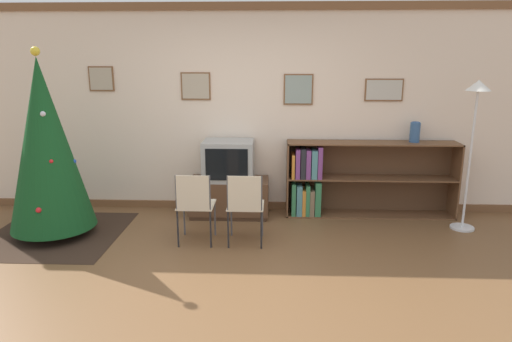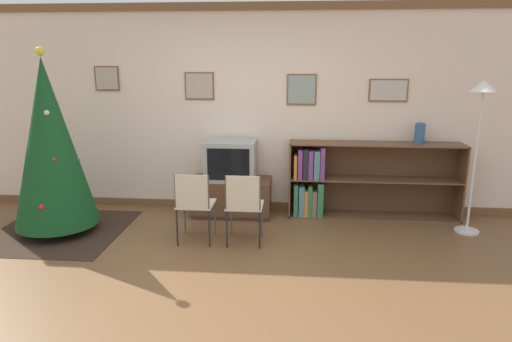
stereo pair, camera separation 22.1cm
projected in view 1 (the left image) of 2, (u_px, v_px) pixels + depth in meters
ground_plane at (230, 281)px, 4.26m from camera, size 24.00×24.00×0.00m
wall_back at (245, 110)px, 6.02m from camera, size 8.47×0.11×2.70m
area_rug at (56, 234)px, 5.38m from camera, size 1.52×1.56×0.01m
christmas_tree at (46, 145)px, 5.12m from camera, size 0.95×0.95×2.14m
tv_console at (229, 197)px, 5.98m from camera, size 1.02×0.51×0.49m
television at (229, 160)px, 5.86m from camera, size 0.64×0.50×0.51m
folding_chair_left at (195, 204)px, 4.99m from camera, size 0.40×0.40×0.82m
folding_chair_right at (245, 204)px, 4.97m from camera, size 0.40×0.40×0.82m
bookshelf at (341, 180)px, 5.96m from camera, size 2.18×0.36×0.98m
vase at (415, 132)px, 5.79m from camera, size 0.13×0.13×0.26m
standing_lamp at (475, 117)px, 5.23m from camera, size 0.28×0.28×1.78m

